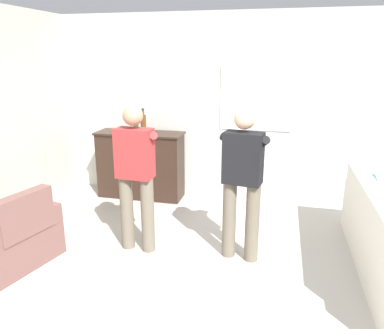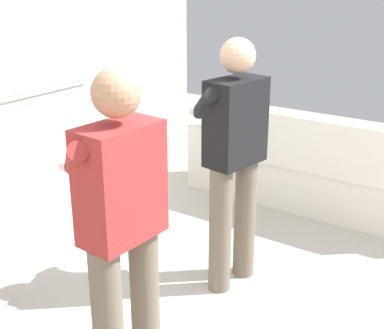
{
  "view_description": "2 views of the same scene",
  "coord_description": "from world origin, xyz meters",
  "views": [
    {
      "loc": [
        0.84,
        -3.02,
        2.19
      ],
      "look_at": [
        -0.06,
        0.76,
        1.05
      ],
      "focal_mm": 35.0,
      "sensor_mm": 36.0,
      "label": 1
    },
    {
      "loc": [
        -2.35,
        -0.85,
        2.07
      ],
      "look_at": [
        0.01,
        0.76,
        1.01
      ],
      "focal_mm": 50.0,
      "sensor_mm": 36.0,
      "label": 2
    }
  ],
  "objects": [
    {
      "name": "couch",
      "position": [
        1.96,
        0.77,
        0.34
      ],
      "size": [
        0.57,
        2.44,
        0.89
      ],
      "color": "silver",
      "rests_on": "ground"
    },
    {
      "name": "person_standing_left",
      "position": [
        -0.69,
        0.69,
        0.94
      ],
      "size": [
        0.56,
        0.49,
        1.68
      ],
      "color": "#6B6051",
      "rests_on": "ground"
    },
    {
      "name": "person_standing_right",
      "position": [
        0.49,
        0.77,
        0.94
      ],
      "size": [
        0.55,
        0.5,
        1.68
      ],
      "color": "#6B6051",
      "rests_on": "ground"
    }
  ]
}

